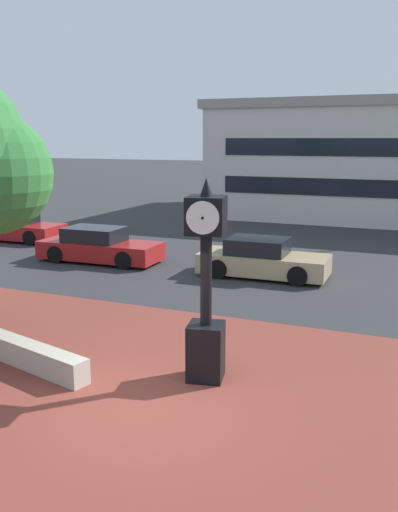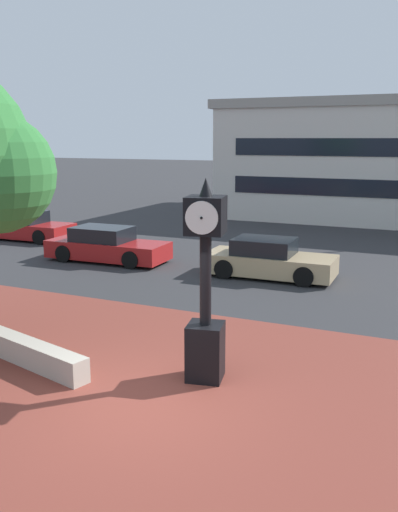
# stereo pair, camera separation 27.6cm
# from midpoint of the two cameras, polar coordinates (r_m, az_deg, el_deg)

# --- Properties ---
(ground_plane) EXTENTS (200.00, 200.00, 0.00)m
(ground_plane) POSITION_cam_midpoint_polar(r_m,az_deg,el_deg) (10.04, -6.52, -14.82)
(ground_plane) COLOR #2D2D30
(plaza_brick_paving) EXTENTS (44.00, 9.08, 0.01)m
(plaza_brick_paving) POSITION_cam_midpoint_polar(r_m,az_deg,el_deg) (10.46, -5.03, -13.61)
(plaza_brick_paving) COLOR brown
(plaza_brick_paving) RESTS_ON ground
(planter_wall) EXTENTS (3.20, 1.17, 0.50)m
(planter_wall) POSITION_cam_midpoint_polar(r_m,az_deg,el_deg) (11.90, -17.67, -9.63)
(planter_wall) COLOR #ADA393
(planter_wall) RESTS_ON ground
(street_clock) EXTENTS (0.81, 0.85, 3.82)m
(street_clock) POSITION_cam_midpoint_polar(r_m,az_deg,el_deg) (10.36, -0.05, -3.80)
(street_clock) COLOR black
(street_clock) RESTS_ON ground
(car_street_near) EXTENTS (4.62, 1.91, 1.28)m
(car_street_near) POSITION_cam_midpoint_polar(r_m,az_deg,el_deg) (21.07, -10.57, 0.97)
(car_street_near) COLOR maroon
(car_street_near) RESTS_ON ground
(car_street_far) EXTENTS (4.31, 1.93, 1.28)m
(car_street_far) POSITION_cam_midpoint_polar(r_m,az_deg,el_deg) (26.46, -18.52, 2.76)
(car_street_far) COLOR maroon
(car_street_far) RESTS_ON ground
(car_street_distant) EXTENTS (4.27, 1.93, 1.28)m
(car_street_distant) POSITION_cam_midpoint_polar(r_m,az_deg,el_deg) (18.57, 6.05, -0.37)
(car_street_distant) COLOR tan
(car_street_distant) RESTS_ON ground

